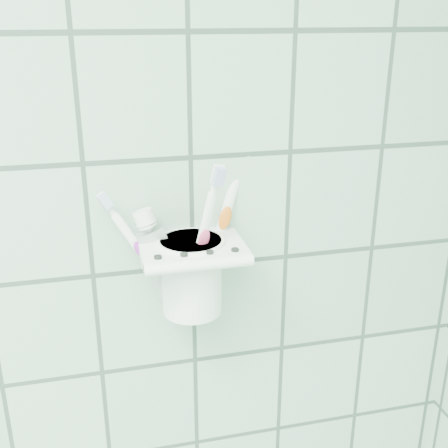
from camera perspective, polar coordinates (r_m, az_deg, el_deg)
name	(u,v)px	position (r m, az deg, el deg)	size (l,w,h in m)	color
holder_bracket	(192,250)	(0.72, -3.29, -2.63)	(0.13, 0.11, 0.04)	white
cup	(192,273)	(0.73, -3.32, -4.97)	(0.09, 0.09, 0.10)	white
toothbrush_pink	(176,241)	(0.72, -4.87, -1.74)	(0.09, 0.03, 0.17)	white
toothbrush_blue	(200,221)	(0.72, -2.48, 0.27)	(0.08, 0.06, 0.22)	white
toothbrush_orange	(185,233)	(0.71, -3.98, -0.89)	(0.05, 0.04, 0.20)	white
toothpaste_tube	(175,251)	(0.72, -4.95, -2.70)	(0.06, 0.04, 0.15)	silver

